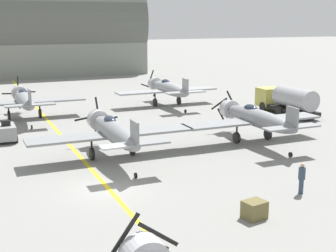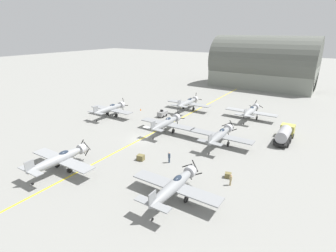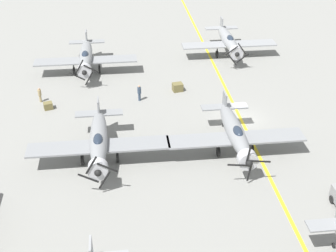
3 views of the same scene
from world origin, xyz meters
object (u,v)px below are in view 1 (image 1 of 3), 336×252
fuel_tanker (287,100)px  hangar (40,31)px  tow_tractor (6,132)px  ground_crew_inspecting (302,177)px  airplane_mid_right (256,118)px  airplane_far_center (24,99)px  airplane_mid_center (113,131)px  supply_crate_by_tanker (254,210)px  airplane_far_right (168,88)px

fuel_tanker → hangar: 52.60m
hangar → tow_tractor: bearing=-102.1°
tow_tractor → ground_crew_inspecting: (14.26, -19.04, 0.19)m
airplane_mid_right → fuel_tanker: 12.71m
airplane_far_center → hangar: hangar is taller
airplane_mid_center → hangar: hangar is taller
airplane_mid_center → hangar: size_ratio=0.34×
airplane_far_center → supply_crate_by_tanker: (7.43, -29.19, -1.56)m
fuel_tanker → tow_tractor: bearing=-179.8°
airplane_far_center → supply_crate_by_tanker: size_ratio=11.08×
airplane_mid_right → hangar: 58.50m
fuel_tanker → supply_crate_by_tanker: 27.60m
supply_crate_by_tanker → airplane_mid_right: bearing=56.0°
hangar → supply_crate_by_tanker: bearing=-90.5°
supply_crate_by_tanker → airplane_far_center: bearing=104.3°
ground_crew_inspecting → supply_crate_by_tanker: bearing=-157.6°
fuel_tanker → airplane_far_center: bearing=162.0°
fuel_tanker → ground_crew_inspecting: bearing=-125.4°
airplane_far_center → hangar: size_ratio=0.34×
tow_tractor → airplane_far_right: bearing=27.4°
airplane_far_right → ground_crew_inspecting: 29.01m
hangar → fuel_tanker: bearing=-70.7°
airplane_far_right → airplane_mid_center: (-12.03, -17.85, 0.00)m
airplane_mid_center → airplane_mid_right: bearing=0.2°
tow_tractor → airplane_far_center: bearing=73.4°
airplane_far_right → fuel_tanker: bearing=-30.5°
tow_tractor → supply_crate_by_tanker: bearing=-64.6°
ground_crew_inspecting → hangar: size_ratio=0.05×
airplane_mid_right → ground_crew_inspecting: (-4.09, -10.73, -1.03)m
airplane_mid_center → fuel_tanker: (21.33, 8.31, -0.50)m
airplane_far_center → airplane_mid_center: airplane_far_center is taller
airplane_far_right → tow_tractor: airplane_far_right is taller
airplane_mid_right → hangar: bearing=80.5°
tow_tractor → supply_crate_by_tanker: (9.91, -20.84, -0.34)m
airplane_mid_right → ground_crew_inspecting: 11.53m
supply_crate_by_tanker → hangar: hangar is taller
airplane_far_center → tow_tractor: size_ratio=4.62×
airplane_far_right → airplane_mid_center: airplane_mid_center is taller
fuel_tanker → tow_tractor: size_ratio=3.08×
airplane_mid_right → fuel_tanker: size_ratio=1.50×
tow_tractor → ground_crew_inspecting: 23.79m
airplane_mid_center → hangar: bearing=86.7°
tow_tractor → hangar: bearing=77.9°
airplane_far_center → tow_tractor: airplane_far_center is taller
airplane_far_center → airplane_far_right: (16.09, 1.28, 0.00)m
airplane_far_right → supply_crate_by_tanker: airplane_far_right is taller
airplane_mid_center → tow_tractor: size_ratio=4.62×
fuel_tanker → tow_tractor: fuel_tanker is taller
supply_crate_by_tanker → airplane_far_right: bearing=74.1°
airplane_far_right → airplane_far_center: bearing=-160.2°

